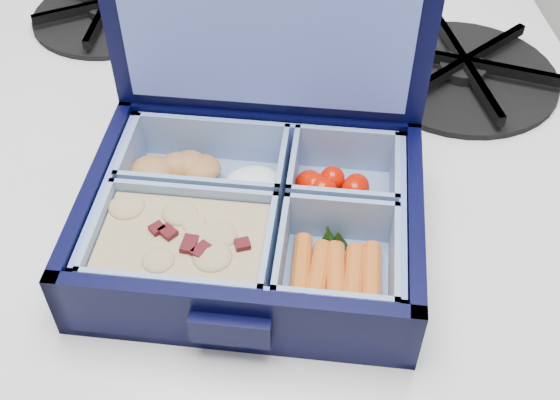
{
  "coord_description": "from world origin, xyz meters",
  "views": [
    {
      "loc": [
        0.35,
        1.15,
        1.39
      ],
      "look_at": [
        0.38,
        1.53,
        0.99
      ],
      "focal_mm": 45.0,
      "sensor_mm": 36.0,
      "label": 1
    }
  ],
  "objects_px": {
    "stove": "(279,379)",
    "burner_grate": "(463,67)",
    "fork": "(321,123)",
    "bento_box": "(253,219)"
  },
  "relations": [
    {
      "from": "stove",
      "to": "fork",
      "type": "distance_m",
      "value": 0.48
    },
    {
      "from": "stove",
      "to": "burner_grate",
      "type": "height_order",
      "value": "burner_grate"
    },
    {
      "from": "burner_grate",
      "to": "bento_box",
      "type": "bearing_deg",
      "value": -137.17
    },
    {
      "from": "fork",
      "to": "stove",
      "type": "bearing_deg",
      "value": -158.44
    },
    {
      "from": "bento_box",
      "to": "burner_grate",
      "type": "relative_size",
      "value": 1.31
    },
    {
      "from": "stove",
      "to": "burner_grate",
      "type": "xyz_separation_m",
      "value": [
        0.19,
        0.06,
        0.49
      ]
    },
    {
      "from": "stove",
      "to": "fork",
      "type": "relative_size",
      "value": 5.95
    },
    {
      "from": "bento_box",
      "to": "fork",
      "type": "height_order",
      "value": "bento_box"
    },
    {
      "from": "burner_grate",
      "to": "fork",
      "type": "relative_size",
      "value": 1.22
    },
    {
      "from": "fork",
      "to": "bento_box",
      "type": "bearing_deg",
      "value": -91.96
    }
  ]
}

